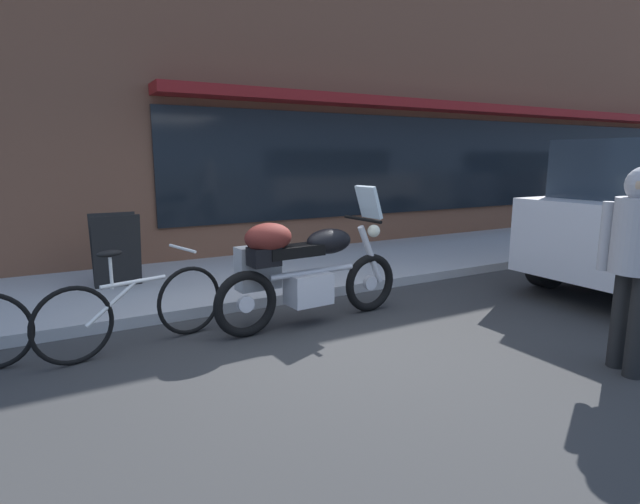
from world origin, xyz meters
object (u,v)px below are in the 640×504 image
touring_motorcycle (300,267)px  sandwich_board_sign (116,250)px  parked_bicycle (135,309)px  pedestrian_walking (638,246)px

touring_motorcycle → sandwich_board_sign: touring_motorcycle is taller
parked_bicycle → pedestrian_walking: (3.32, -2.46, 0.66)m
parked_bicycle → sandwich_board_sign: 1.97m
pedestrian_walking → touring_motorcycle: bearing=126.9°
touring_motorcycle → sandwich_board_sign: bearing=125.1°
touring_motorcycle → sandwich_board_sign: size_ratio=2.41×
pedestrian_walking → parked_bicycle: bearing=143.5°
parked_bicycle → pedestrian_walking: bearing=-36.5°
parked_bicycle → pedestrian_walking: 4.19m
parked_bicycle → sandwich_board_sign: size_ratio=1.89×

